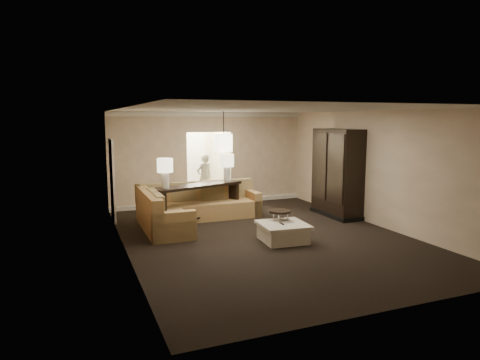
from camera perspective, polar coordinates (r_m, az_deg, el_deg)
name	(u,v)px	position (r m, az deg, el deg)	size (l,w,h in m)	color
ground	(265,237)	(9.62, 3.29, -7.54)	(8.00, 8.00, 0.00)	black
wall_back	(209,159)	(13.05, -4.10, 2.86)	(6.00, 0.04, 2.80)	beige
wall_front	(393,211)	(6.01, 19.76, -3.85)	(6.00, 0.04, 2.80)	beige
wall_left	(124,182)	(8.52, -15.24, -0.22)	(0.04, 8.00, 2.80)	beige
wall_right	(377,168)	(10.94, 17.75, 1.47)	(0.04, 8.00, 2.80)	beige
ceiling	(266,109)	(9.26, 3.43, 9.38)	(6.00, 8.00, 0.02)	silver
crown_molding	(209,114)	(12.95, -4.09, 8.72)	(6.00, 0.10, 0.12)	white
baseboard	(210,202)	(13.19, -3.97, -2.96)	(6.00, 0.10, 0.12)	white
side_door	(112,180)	(11.33, -16.65, -0.04)	(0.05, 0.90, 2.10)	white
foyer	(197,158)	(14.34, -5.72, 2.92)	(1.44, 2.02, 2.80)	beige
sectional_sofa	(189,208)	(10.82, -6.79, -3.74)	(3.17, 2.53, 0.95)	brown
coffee_table	(283,232)	(9.25, 5.76, -6.91)	(1.05, 1.05, 0.41)	white
console_table	(198,199)	(11.00, -5.60, -2.56)	(2.49, 1.30, 0.94)	black
armoire	(337,175)	(11.73, 12.84, 0.70)	(0.70, 1.62, 2.34)	black
drink_table	(280,218)	(9.52, 5.35, -5.05)	(0.48, 0.48, 0.60)	black
table_lamp_left	(165,168)	(10.37, -9.96, 1.53)	(0.38, 0.38, 0.72)	silver
table_lamp_right	(227,163)	(11.43, -1.76, 2.26)	(0.38, 0.38, 0.72)	silver
pendant_light	(224,143)	(11.78, -2.20, 5.00)	(0.38, 0.38, 1.09)	black
person	(204,175)	(13.56, -4.78, 0.66)	(0.60, 0.40, 1.67)	beige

